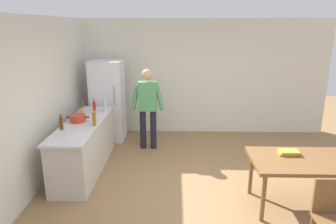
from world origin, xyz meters
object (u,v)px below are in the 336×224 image
at_px(person, 148,104).
at_px(utensil_jar, 82,112).
at_px(chair, 335,214).
at_px(bottle_beer_brown, 61,123).
at_px(book_stack, 288,152).
at_px(cooking_pot, 78,118).
at_px(dining_table, 302,164).
at_px(bottle_oil_amber, 94,119).
at_px(refrigerator, 108,101).
at_px(bottle_sauce_red, 94,106).
at_px(bottle_water_clear, 105,106).

height_order(person, utensil_jar, person).
height_order(chair, bottle_beer_brown, bottle_beer_brown).
bearing_deg(chair, book_stack, 91.01).
xyz_separation_m(cooking_pot, bottle_beer_brown, (-0.13, -0.44, 0.05)).
bearing_deg(utensil_jar, person, 27.76).
distance_m(person, dining_table, 3.20).
bearing_deg(chair, bottle_oil_amber, 142.32).
bearing_deg(refrigerator, bottle_oil_amber, -85.09).
xyz_separation_m(refrigerator, bottle_beer_brown, (-0.33, -1.98, 0.11)).
distance_m(refrigerator, cooking_pot, 1.55).
height_order(cooking_pot, bottle_sauce_red, bottle_sauce_red).
relative_size(utensil_jar, book_stack, 1.12).
bearing_deg(bottle_beer_brown, bottle_water_clear, 65.82).
distance_m(cooking_pot, bottle_water_clear, 0.71).
bearing_deg(person, utensil_jar, -152.24).
bearing_deg(person, bottle_beer_brown, -131.93).
relative_size(refrigerator, bottle_water_clear, 6.00).
height_order(refrigerator, cooking_pot, refrigerator).
height_order(dining_table, cooking_pot, cooking_pot).
height_order(bottle_oil_amber, bottle_water_clear, bottle_water_clear).
bearing_deg(chair, bottle_water_clear, 132.61).
bearing_deg(book_stack, bottle_oil_amber, 165.15).
xyz_separation_m(bottle_beer_brown, book_stack, (3.49, -0.57, -0.22)).
relative_size(dining_table, cooking_pot, 3.50).
bearing_deg(utensil_jar, refrigerator, 78.80).
bearing_deg(dining_table, bottle_oil_amber, 163.19).
bearing_deg(bottle_sauce_red, utensil_jar, -112.37).
relative_size(refrigerator, dining_table, 1.29).
relative_size(refrigerator, chair, 1.98).
bearing_deg(bottle_sauce_red, refrigerator, 83.76).
bearing_deg(dining_table, chair, -90.00).
bearing_deg(cooking_pot, chair, -31.33).
height_order(bottle_sauce_red, bottle_beer_brown, bottle_beer_brown).
height_order(chair, cooking_pot, cooking_pot).
bearing_deg(bottle_oil_amber, cooking_pot, 149.00).
bearing_deg(refrigerator, person, -30.23).
distance_m(dining_table, chair, 0.98).
xyz_separation_m(refrigerator, dining_table, (3.30, -2.70, -0.23)).
height_order(cooking_pot, book_stack, cooking_pot).
relative_size(person, cooking_pot, 4.25).
relative_size(bottle_sauce_red, book_stack, 0.84).
height_order(utensil_jar, bottle_oil_amber, utensil_jar).
xyz_separation_m(dining_table, bottle_oil_amber, (-3.15, 0.95, 0.34)).
bearing_deg(dining_table, bottle_beer_brown, 168.75).
bearing_deg(book_stack, dining_table, -47.04).
relative_size(person, utensil_jar, 5.31).
distance_m(dining_table, utensil_jar, 3.86).
bearing_deg(utensil_jar, bottle_sauce_red, 67.63).
relative_size(bottle_beer_brown, book_stack, 0.91).
height_order(person, chair, person).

